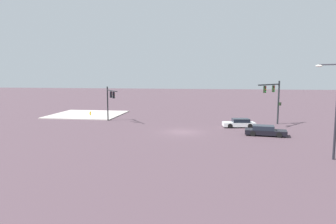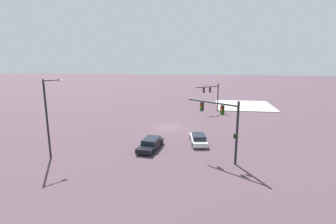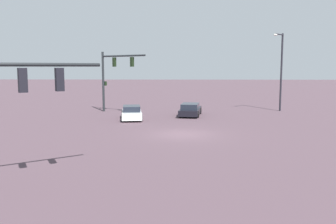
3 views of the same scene
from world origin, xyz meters
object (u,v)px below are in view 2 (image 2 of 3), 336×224
traffic_signal_opposite_side (224,120)px  fire_hydrant_on_curb (238,105)px  traffic_signal_near_corner (212,93)px  streetlamp_curved_arm (49,114)px  sedan_car_approaching (151,144)px  sedan_car_waiting_far (198,139)px

traffic_signal_opposite_side → fire_hydrant_on_curb: 30.47m
traffic_signal_near_corner → traffic_signal_opposite_side: 24.13m
traffic_signal_near_corner → fire_hydrant_on_curb: traffic_signal_near_corner is taller
streetlamp_curved_arm → sedan_car_approaching: size_ratio=1.67×
streetlamp_curved_arm → sedan_car_approaching: bearing=-27.1°
streetlamp_curved_arm → fire_hydrant_on_curb: streetlamp_curved_arm is taller
sedan_car_approaching → traffic_signal_opposite_side: bearing=81.3°
traffic_signal_near_corner → sedan_car_approaching: bearing=36.1°
sedan_car_approaching → traffic_signal_near_corner: bearing=168.8°
traffic_signal_near_corner → sedan_car_waiting_far: traffic_signal_near_corner is taller
streetlamp_curved_arm → fire_hydrant_on_curb: bearing=4.3°
traffic_signal_near_corner → streetlamp_curved_arm: (-25.71, 17.26, 1.03)m
traffic_signal_opposite_side → sedan_car_waiting_far: size_ratio=1.39×
sedan_car_approaching → sedan_car_waiting_far: size_ratio=1.09×
sedan_car_waiting_far → sedan_car_approaching: bearing=107.2°
fire_hydrant_on_curb → traffic_signal_opposite_side: bearing=169.9°
traffic_signal_near_corner → streetlamp_curved_arm: streetlamp_curved_arm is taller
sedan_car_approaching → fire_hydrant_on_curb: (27.37, -13.30, -0.09)m
streetlamp_curved_arm → sedan_car_approaching: 11.31m
fire_hydrant_on_curb → traffic_signal_near_corner: bearing=134.4°
streetlamp_curved_arm → sedan_car_approaching: streetlamp_curved_arm is taller
traffic_signal_near_corner → sedan_car_approaching: (-21.72, 7.53, -3.13)m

